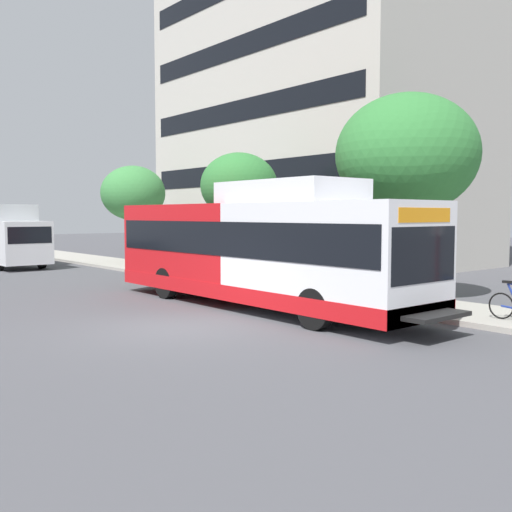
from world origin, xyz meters
name	(u,v)px	position (x,y,z in m)	size (l,w,h in m)	color
ground_plane	(51,294)	(0.00, 8.00, 0.00)	(120.00, 120.00, 0.00)	#4C4C51
sidewalk_curb	(245,282)	(7.00, 6.00, 0.07)	(3.00, 56.00, 0.14)	#A8A399
transit_bus	(257,250)	(3.61, 1.21, 1.70)	(2.58, 12.25, 3.65)	white
street_tree_near_stop	(407,155)	(8.13, -0.71, 4.61)	(4.46, 4.46, 6.37)	#4C3823
street_tree_mid_block	(239,186)	(7.91, 7.57, 3.93)	(3.26, 3.26, 5.19)	#4C3823
street_tree_far_block	(133,193)	(7.92, 16.96, 3.89)	(3.49, 3.49, 5.24)	#4C3823
box_truck_background	(6,233)	(2.13, 20.02, 1.74)	(2.32, 7.01, 3.25)	silver
apartment_tower_backdrop	(318,5)	(16.84, 11.76, 14.48)	(10.91, 17.51, 28.95)	#BCB7AD
lattice_comm_tower	(221,149)	(21.48, 27.31, 8.15)	(1.10, 1.10, 24.85)	#B7B7BC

